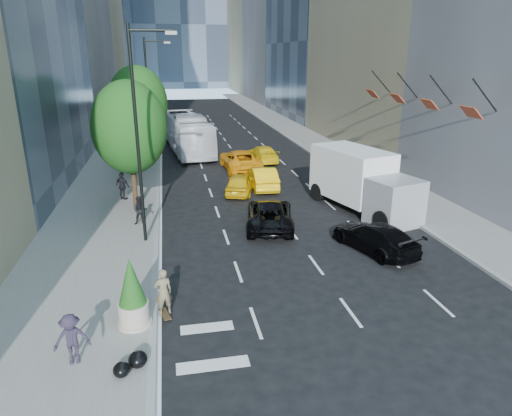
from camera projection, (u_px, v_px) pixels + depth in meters
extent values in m
plane|color=black|center=(294.00, 267.00, 20.05)|extent=(160.00, 160.00, 0.00)
cube|color=slate|center=(129.00, 145.00, 46.30)|extent=(6.00, 120.00, 0.15)
cube|color=slate|center=(309.00, 139.00, 49.73)|extent=(4.00, 120.00, 0.15)
cylinder|color=black|center=(137.00, 139.00, 20.95)|extent=(0.16, 0.16, 10.00)
cylinder|color=black|center=(150.00, 30.00, 19.60)|extent=(1.80, 0.12, 0.12)
cube|color=#99998C|center=(171.00, 33.00, 19.80)|extent=(0.50, 0.22, 0.15)
cylinder|color=black|center=(148.00, 102.00, 37.68)|extent=(0.16, 0.16, 10.00)
cylinder|color=black|center=(156.00, 41.00, 36.34)|extent=(1.80, 0.12, 0.12)
cube|color=#99998C|center=(167.00, 43.00, 36.54)|extent=(0.50, 0.22, 0.15)
cylinder|color=black|center=(134.00, 183.00, 26.57)|extent=(0.30, 0.30, 3.15)
ellipsoid|color=#163D10|center=(129.00, 127.00, 25.52)|extent=(4.20, 4.20, 5.25)
cylinder|color=black|center=(141.00, 148.00, 35.83)|extent=(0.30, 0.30, 3.38)
ellipsoid|color=#163D10|center=(138.00, 103.00, 34.71)|extent=(4.50, 4.50, 5.62)
cylinder|color=black|center=(147.00, 127.00, 47.99)|extent=(0.30, 0.30, 2.93)
ellipsoid|color=#163D10|center=(145.00, 97.00, 47.02)|extent=(3.90, 3.90, 4.88)
cylinder|color=black|center=(155.00, 107.00, 55.21)|extent=(0.14, 0.14, 5.20)
imported|color=black|center=(154.00, 94.00, 54.69)|extent=(2.48, 0.53, 1.00)
cylinder|color=black|center=(485.00, 95.00, 23.60)|extent=(1.75, 0.08, 1.75)
cube|color=#AF4328|center=(471.00, 112.00, 23.75)|extent=(0.64, 1.30, 0.64)
cylinder|color=black|center=(441.00, 90.00, 27.32)|extent=(1.75, 0.08, 1.75)
cube|color=#AF4328|center=(429.00, 104.00, 27.47)|extent=(0.64, 1.30, 0.64)
cylinder|color=black|center=(408.00, 85.00, 31.04)|extent=(1.75, 0.08, 1.75)
cube|color=#AF4328|center=(397.00, 98.00, 31.19)|extent=(0.64, 1.30, 0.64)
cylinder|color=black|center=(381.00, 82.00, 34.75)|extent=(1.75, 0.08, 1.75)
cube|color=#AF4328|center=(372.00, 94.00, 34.91)|extent=(0.64, 1.30, 0.64)
imported|color=#736748|center=(164.00, 295.00, 15.98)|extent=(0.72, 0.56, 1.73)
imported|color=black|center=(270.00, 214.00, 24.48)|extent=(3.36, 5.51, 1.43)
imported|color=black|center=(375.00, 237.00, 21.52)|extent=(3.32, 5.08, 1.37)
imported|color=#E5B20C|center=(240.00, 183.00, 30.42)|extent=(2.77, 4.41, 1.40)
imported|color=yellow|center=(263.00, 177.00, 31.63)|extent=(1.83, 4.67, 1.52)
imported|color=#FFA30D|center=(240.00, 160.00, 36.62)|extent=(2.90, 5.91, 1.61)
imported|color=yellow|center=(263.00, 154.00, 39.42)|extent=(2.14, 4.82, 1.37)
imported|color=white|center=(188.00, 133.00, 43.07)|extent=(4.18, 12.98, 3.55)
cube|color=white|center=(352.00, 173.00, 27.55)|extent=(3.95, 5.62, 2.98)
cube|color=gray|center=(395.00, 202.00, 24.63)|extent=(3.05, 2.83, 2.54)
cylinder|color=black|center=(383.00, 221.00, 23.99)|extent=(0.68, 1.17, 1.10)
cylinder|color=black|center=(415.00, 214.00, 24.98)|extent=(0.68, 1.17, 1.10)
cylinder|color=black|center=(318.00, 192.00, 29.02)|extent=(0.68, 1.17, 1.10)
cylinder|color=black|center=(347.00, 187.00, 30.02)|extent=(0.68, 1.17, 1.10)
imported|color=black|center=(140.00, 211.00, 24.38)|extent=(0.78, 0.61, 1.56)
imported|color=black|center=(123.00, 186.00, 28.55)|extent=(1.08, 0.98, 1.77)
imported|color=#2A2233|center=(72.00, 339.00, 13.34)|extent=(1.11, 0.72, 1.61)
cylinder|color=#B5A896|center=(134.00, 314.00, 15.39)|extent=(1.03, 1.03, 0.82)
cone|color=#163D10|center=(131.00, 281.00, 14.99)|extent=(0.92, 0.92, 1.64)
ellipsoid|color=black|center=(138.00, 359.00, 13.36)|extent=(0.56, 0.62, 0.48)
ellipsoid|color=black|center=(121.00, 370.00, 12.96)|extent=(0.49, 0.54, 0.42)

